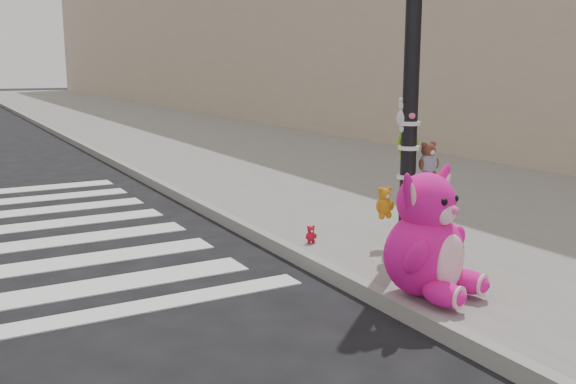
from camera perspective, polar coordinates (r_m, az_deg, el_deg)
sidewalk_near at (r=14.99m, az=-2.49°, el=3.70°), size 7.00×80.00×0.14m
curb_edge at (r=13.81m, az=-15.41°, el=2.67°), size 0.12×80.00×0.15m
signal_pole at (r=6.66m, az=10.90°, el=9.26°), size 0.67×0.50×4.00m
pink_bunny at (r=5.38m, az=12.33°, el=-4.48°), size 0.88×0.96×1.09m
red_teddy at (r=6.89m, az=2.04°, el=-3.78°), size 0.15×0.11×0.19m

